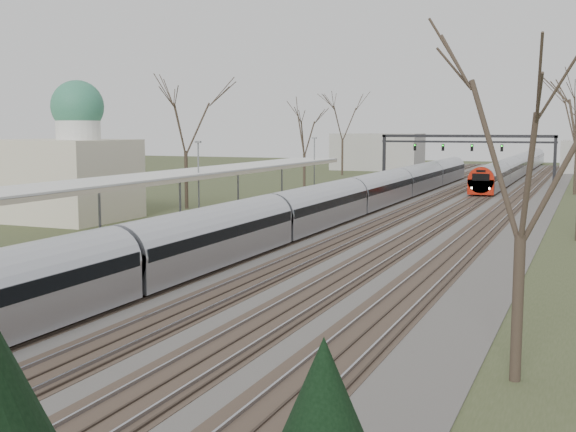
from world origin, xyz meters
name	(u,v)px	position (x,y,z in m)	size (l,w,h in m)	color
track_bed	(406,209)	(0.26, 55.00, 0.06)	(24.00, 160.00, 0.22)	#474442
platform	(208,223)	(-9.05, 37.50, 0.50)	(3.50, 69.00, 1.00)	#9E9B93
canopy	(171,176)	(-9.05, 32.99, 3.93)	(4.10, 50.00, 3.11)	slate
dome_building	(61,171)	(-21.71, 38.00, 3.72)	(10.00, 8.00, 10.30)	beige
signal_gantry	(466,144)	(0.29, 84.99, 4.91)	(21.00, 0.59, 6.08)	black
tree_west_far	(185,114)	(-17.00, 48.00, 8.02)	(5.50, 5.50, 11.33)	#2D231C
tree_east_near	(524,139)	(13.00, 15.00, 6.55)	(4.50, 4.50, 9.27)	#2D231C
train_near	(351,198)	(-2.50, 48.27, 1.48)	(2.62, 90.21, 3.05)	#AAADB5
train_far	(518,165)	(4.50, 105.48, 1.48)	(2.62, 75.21, 3.05)	#AAADB5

